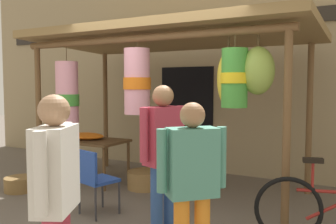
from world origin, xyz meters
TOP-DOWN VIEW (x-y plane):
  - ground_plane at (0.00, 0.00)m, footprint 30.00×30.00m
  - shop_facade at (-0.00, 2.61)m, footprint 12.33×0.29m
  - market_stall_canopy at (-0.26, 0.84)m, footprint 4.37×2.20m
  - display_table at (-1.77, 0.82)m, footprint 1.31×0.75m
  - flower_heap_on_table at (-1.82, 0.84)m, footprint 0.67×0.47m
  - folding_chair at (-0.60, -0.40)m, footprint 0.49×0.49m
  - wicker_basket_by_table at (-0.70, 0.94)m, footprint 0.55×0.55m
  - wicker_basket_spare at (-2.32, -0.13)m, footprint 0.47×0.47m
  - vendor_in_orange at (1.17, -1.26)m, footprint 0.44×0.45m
  - customer_foreground at (0.52, -0.60)m, footprint 0.34×0.56m
  - shopper_by_bananas at (0.54, -2.12)m, footprint 0.37×0.54m

SIDE VIEW (x-z plane):
  - ground_plane at x=0.00m, z-range 0.00..0.00m
  - wicker_basket_spare at x=-2.32m, z-range 0.00..0.22m
  - wicker_basket_by_table at x=-0.70m, z-range 0.00..0.28m
  - folding_chair at x=-0.60m, z-range 0.08..0.92m
  - display_table at x=-1.77m, z-range 0.29..1.02m
  - flower_heap_on_table at x=-1.82m, z-range 0.73..0.83m
  - vendor_in_orange at x=1.17m, z-range 0.13..1.64m
  - shopper_by_bananas at x=0.54m, z-range 0.14..1.73m
  - customer_foreground at x=0.52m, z-range 0.15..1.80m
  - market_stall_canopy at x=-0.26m, z-range 0.90..3.40m
  - shop_facade at x=0.00m, z-range 0.00..4.49m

